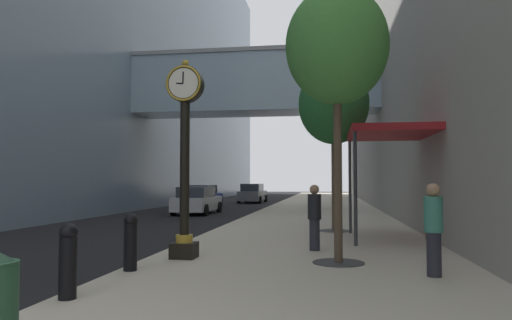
{
  "coord_description": "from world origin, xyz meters",
  "views": [
    {
      "loc": [
        4.12,
        -3.19,
        1.88
      ],
      "look_at": [
        1.07,
        16.84,
        2.78
      ],
      "focal_mm": 33.48,
      "sensor_mm": 36.0,
      "label": 1
    }
  ],
  "objects_px": {
    "street_clock": "(185,148)",
    "bollard_second": "(130,240)",
    "car_blue_far": "(203,197)",
    "street_tree_near": "(337,47)",
    "car_grey_mid": "(253,194)",
    "bollard_nearest": "(68,259)",
    "street_tree_mid_near": "(334,105)",
    "pedestrian_by_clock": "(314,216)",
    "pedestrian_walking": "(433,227)",
    "car_silver_near": "(197,201)"
  },
  "relations": [
    {
      "from": "street_clock",
      "to": "bollard_second",
      "type": "distance_m",
      "value": 2.57
    },
    {
      "from": "bollard_second",
      "to": "car_blue_far",
      "type": "height_order",
      "value": "car_blue_far"
    },
    {
      "from": "street_tree_near",
      "to": "car_grey_mid",
      "type": "height_order",
      "value": "street_tree_near"
    },
    {
      "from": "street_tree_near",
      "to": "car_grey_mid",
      "type": "distance_m",
      "value": 31.8
    },
    {
      "from": "bollard_nearest",
      "to": "car_grey_mid",
      "type": "bearing_deg",
      "value": 94.52
    },
    {
      "from": "street_clock",
      "to": "street_tree_mid_near",
      "type": "height_order",
      "value": "street_tree_mid_near"
    },
    {
      "from": "pedestrian_by_clock",
      "to": "street_clock",
      "type": "bearing_deg",
      "value": -150.39
    },
    {
      "from": "street_clock",
      "to": "car_blue_far",
      "type": "xyz_separation_m",
      "value": [
        -5.6,
        22.48,
        -1.85
      ]
    },
    {
      "from": "bollard_nearest",
      "to": "street_tree_near",
      "type": "xyz_separation_m",
      "value": [
        4.03,
        3.75,
        4.05
      ]
    },
    {
      "from": "bollard_nearest",
      "to": "car_blue_far",
      "type": "relative_size",
      "value": 0.24
    },
    {
      "from": "car_blue_far",
      "to": "bollard_nearest",
      "type": "bearing_deg",
      "value": -79.23
    },
    {
      "from": "street_tree_near",
      "to": "pedestrian_walking",
      "type": "height_order",
      "value": "street_tree_near"
    },
    {
      "from": "street_clock",
      "to": "pedestrian_walking",
      "type": "relative_size",
      "value": 2.67
    },
    {
      "from": "street_tree_near",
      "to": "street_tree_mid_near",
      "type": "xyz_separation_m",
      "value": [
        0.0,
        6.61,
        -0.19
      ]
    },
    {
      "from": "car_blue_far",
      "to": "car_silver_near",
      "type": "bearing_deg",
      "value": -77.82
    },
    {
      "from": "car_silver_near",
      "to": "car_grey_mid",
      "type": "distance_m",
      "value": 14.59
    },
    {
      "from": "bollard_second",
      "to": "pedestrian_by_clock",
      "type": "distance_m",
      "value": 4.78
    },
    {
      "from": "bollard_nearest",
      "to": "street_tree_mid_near",
      "type": "distance_m",
      "value": 11.76
    },
    {
      "from": "street_tree_near",
      "to": "pedestrian_by_clock",
      "type": "height_order",
      "value": "street_tree_near"
    },
    {
      "from": "pedestrian_walking",
      "to": "car_grey_mid",
      "type": "xyz_separation_m",
      "value": [
        -8.46,
        32.0,
        -0.23
      ]
    },
    {
      "from": "street_clock",
      "to": "pedestrian_walking",
      "type": "distance_m",
      "value": 5.55
    },
    {
      "from": "street_tree_near",
      "to": "car_blue_far",
      "type": "relative_size",
      "value": 1.28
    },
    {
      "from": "street_tree_near",
      "to": "car_silver_near",
      "type": "xyz_separation_m",
      "value": [
        -7.67,
        16.25,
        -4.02
      ]
    },
    {
      "from": "car_silver_near",
      "to": "car_grey_mid",
      "type": "xyz_separation_m",
      "value": [
        0.91,
        14.56,
        0.04
      ]
    },
    {
      "from": "car_grey_mid",
      "to": "car_blue_far",
      "type": "xyz_separation_m",
      "value": [
        -2.29,
        -8.2,
        -0.02
      ]
    },
    {
      "from": "bollard_nearest",
      "to": "pedestrian_walking",
      "type": "relative_size",
      "value": 0.66
    },
    {
      "from": "street_tree_mid_near",
      "to": "car_blue_far",
      "type": "xyz_separation_m",
      "value": [
        -9.04,
        16.01,
        -3.81
      ]
    },
    {
      "from": "pedestrian_by_clock",
      "to": "pedestrian_walking",
      "type": "bearing_deg",
      "value": -52.79
    },
    {
      "from": "street_tree_mid_near",
      "to": "car_silver_near",
      "type": "relative_size",
      "value": 1.3
    },
    {
      "from": "street_clock",
      "to": "street_tree_near",
      "type": "bearing_deg",
      "value": -2.24
    },
    {
      "from": "pedestrian_by_clock",
      "to": "street_tree_mid_near",
      "type": "bearing_deg",
      "value": 83.46
    },
    {
      "from": "car_silver_near",
      "to": "pedestrian_by_clock",
      "type": "bearing_deg",
      "value": -63.81
    },
    {
      "from": "street_tree_near",
      "to": "car_blue_far",
      "type": "height_order",
      "value": "street_tree_near"
    },
    {
      "from": "bollard_second",
      "to": "pedestrian_by_clock",
      "type": "relative_size",
      "value": 0.68
    },
    {
      "from": "bollard_nearest",
      "to": "car_grey_mid",
      "type": "height_order",
      "value": "car_grey_mid"
    },
    {
      "from": "bollard_nearest",
      "to": "street_tree_mid_near",
      "type": "xyz_separation_m",
      "value": [
        4.03,
        10.36,
        3.86
      ]
    },
    {
      "from": "bollard_second",
      "to": "street_tree_mid_near",
      "type": "height_order",
      "value": "street_tree_mid_near"
    },
    {
      "from": "car_grey_mid",
      "to": "pedestrian_walking",
      "type": "bearing_deg",
      "value": -75.19
    },
    {
      "from": "street_clock",
      "to": "car_blue_far",
      "type": "height_order",
      "value": "street_clock"
    },
    {
      "from": "bollard_second",
      "to": "car_silver_near",
      "type": "bearing_deg",
      "value": 101.61
    },
    {
      "from": "street_tree_mid_near",
      "to": "street_clock",
      "type": "bearing_deg",
      "value": -118.03
    },
    {
      "from": "street_tree_mid_near",
      "to": "car_silver_near",
      "type": "bearing_deg",
      "value": 128.5
    },
    {
      "from": "street_clock",
      "to": "car_silver_near",
      "type": "relative_size",
      "value": 1.0
    },
    {
      "from": "street_clock",
      "to": "pedestrian_walking",
      "type": "bearing_deg",
      "value": -14.43
    },
    {
      "from": "street_clock",
      "to": "car_blue_far",
      "type": "distance_m",
      "value": 23.24
    },
    {
      "from": "pedestrian_by_clock",
      "to": "car_grey_mid",
      "type": "bearing_deg",
      "value": 102.06
    },
    {
      "from": "street_clock",
      "to": "car_grey_mid",
      "type": "relative_size",
      "value": 0.98
    },
    {
      "from": "pedestrian_walking",
      "to": "pedestrian_by_clock",
      "type": "distance_m",
      "value": 3.73
    },
    {
      "from": "pedestrian_walking",
      "to": "car_grey_mid",
      "type": "bearing_deg",
      "value": 104.81
    },
    {
      "from": "bollard_nearest",
      "to": "pedestrian_by_clock",
      "type": "bearing_deg",
      "value": 57.85
    }
  ]
}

